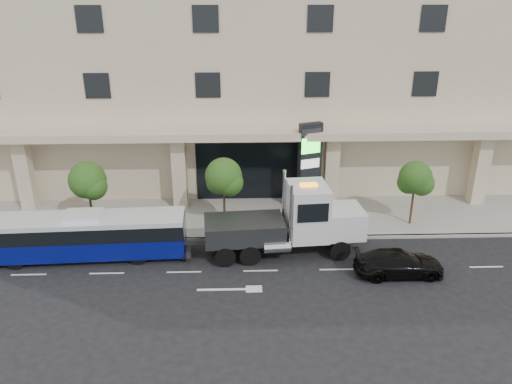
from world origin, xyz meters
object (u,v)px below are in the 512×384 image
city_bus (86,235)px  signage_pylon (309,167)px  tow_truck (291,222)px  black_sedan (399,263)px

city_bus → signage_pylon: bearing=20.9°
city_bus → signage_pylon: size_ratio=1.82×
city_bus → tow_truck: 11.16m
black_sedan → signage_pylon: bearing=24.1°
city_bus → black_sedan: 16.64m
city_bus → black_sedan: (16.47, -2.29, -0.71)m
black_sedan → signage_pylon: size_ratio=0.78×
tow_truck → signage_pylon: bearing=68.4°
tow_truck → black_sedan: tow_truck is taller
black_sedan → tow_truck: bearing=63.8°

